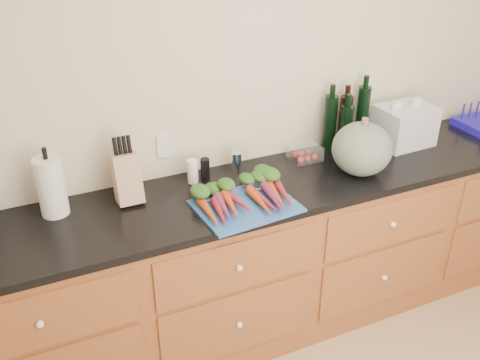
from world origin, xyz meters
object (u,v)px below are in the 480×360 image
squash (362,149)px  knife_block (127,178)px  cutting_board (246,206)px  carrots (241,195)px  tomato_box (305,153)px  paper_towel (51,187)px

squash → knife_block: 1.23m
cutting_board → carrots: carrots is taller
cutting_board → squash: bearing=5.5°
knife_block → cutting_board: bearing=-31.1°
cutting_board → knife_block: (-0.50, 0.30, 0.12)m
squash → knife_block: size_ratio=1.29×
cutting_board → carrots: bearing=90.0°
cutting_board → tomato_box: tomato_box is taller
squash → paper_towel: size_ratio=1.10×
carrots → knife_block: size_ratio=1.90×
squash → knife_block: squash is taller
cutting_board → carrots: (0.00, 0.05, 0.03)m
carrots → paper_towel: paper_towel is taller
carrots → cutting_board: bearing=-90.0°
cutting_board → squash: squash is taller
cutting_board → tomato_box: (0.52, 0.33, 0.03)m
squash → paper_towel: 1.57m
squash → tomato_box: bearing=125.3°
carrots → paper_towel: size_ratio=1.62×
squash → carrots: bearing=-178.8°
carrots → knife_block: (-0.50, 0.25, 0.08)m
carrots → tomato_box: size_ratio=2.77×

